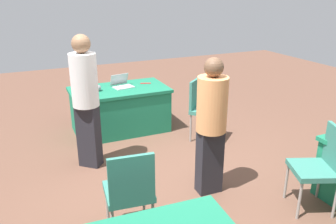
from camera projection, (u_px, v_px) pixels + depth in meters
ground_plane at (178, 183)px, 4.26m from camera, size 14.40×14.40×0.00m
table_foreground at (120, 109)px, 5.72m from camera, size 1.58×0.90×0.74m
chair_near_front at (321, 164)px, 3.61m from camera, size 0.57×0.57×0.95m
chair_tucked_left at (203, 106)px, 5.33m from camera, size 0.62×0.62×0.97m
chair_tucked_right at (130, 189)px, 3.18m from camera, size 0.49×0.49×0.94m
person_presenter at (211, 121)px, 3.80m from camera, size 0.35×0.35×1.62m
person_attendee_browsing at (85, 96)px, 4.36m from camera, size 0.48×0.48×1.77m
laptop_silver at (122, 85)px, 5.65m from camera, size 0.37×0.35×0.21m
yarn_ball at (98, 88)px, 5.43m from camera, size 0.10×0.10×0.10m
scissors_red at (146, 83)px, 5.87m from camera, size 0.18×0.10×0.01m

